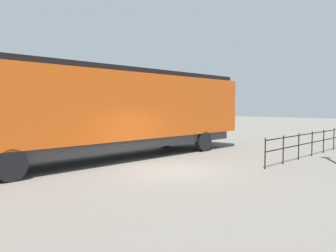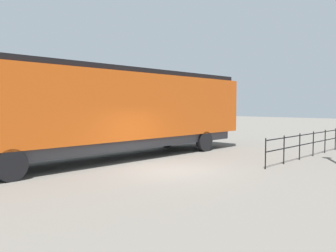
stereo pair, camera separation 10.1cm
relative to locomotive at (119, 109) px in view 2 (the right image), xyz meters
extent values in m
plane|color=#666059|center=(3.87, -0.54, -2.37)|extent=(120.00, 120.00, 0.00)
cube|color=#D15114|center=(0.00, -0.47, 0.12)|extent=(3.20, 16.27, 2.99)
cube|color=black|center=(0.00, 6.62, -0.33)|extent=(3.07, 2.08, 2.09)
cube|color=black|center=(0.00, -0.47, 1.74)|extent=(2.88, 15.62, 0.24)
cube|color=#38383D|center=(0.00, -0.47, -1.60)|extent=(2.88, 14.97, 0.45)
cylinder|color=black|center=(-1.45, 4.73, -1.82)|extent=(0.30, 1.10, 1.10)
cylinder|color=black|center=(1.45, 4.73, -1.82)|extent=(0.30, 1.10, 1.10)
cylinder|color=black|center=(1.45, -5.68, -1.82)|extent=(0.30, 1.10, 1.10)
cube|color=black|center=(6.47, 7.06, -1.23)|extent=(0.04, 9.71, 0.04)
cube|color=black|center=(6.47, 7.06, -1.69)|extent=(0.04, 9.71, 0.04)
cylinder|color=black|center=(6.47, 2.20, -1.75)|extent=(0.05, 0.05, 1.24)
cylinder|color=black|center=(6.47, 3.82, -1.75)|extent=(0.05, 0.05, 1.24)
cylinder|color=black|center=(6.47, 5.44, -1.75)|extent=(0.05, 0.05, 1.24)
cylinder|color=black|center=(6.47, 7.06, -1.75)|extent=(0.05, 0.05, 1.24)
cylinder|color=black|center=(6.47, 8.68, -1.75)|extent=(0.05, 0.05, 1.24)
cylinder|color=black|center=(6.47, 10.30, -1.75)|extent=(0.05, 0.05, 1.24)
camera|label=1|loc=(12.92, -10.18, 0.15)|focal=36.50mm
camera|label=2|loc=(13.00, -10.11, 0.15)|focal=36.50mm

